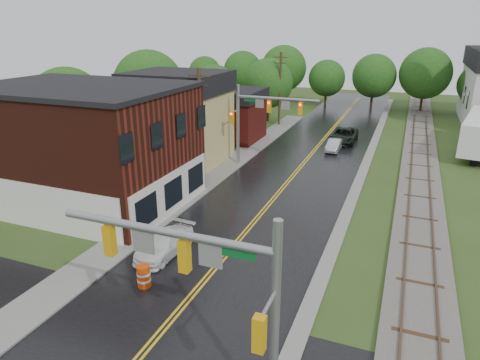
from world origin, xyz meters
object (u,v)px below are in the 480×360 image
Objects in this scene: brick_building at (83,145)px; tree_left_b at (150,88)px; tree_left_e at (269,84)px; sedan_silver at (334,145)px; tree_left_a at (69,108)px; suv_dark at (344,136)px; traffic_signal_near at (208,276)px; pickup_white at (165,244)px; semi_trailer at (480,131)px; tree_left_c at (215,91)px; utility_pole_b at (200,123)px; traffic_signal_far at (261,112)px; construction_barrel at (144,276)px; utility_pole_c at (280,88)px.

tree_left_b is at bearing 107.61° from brick_building.
sedan_silver is at bearing -46.45° from tree_left_e.
suv_dark is (22.08, 16.40, -4.34)m from tree_left_a.
suv_dark reaches higher than sedan_silver.
brick_building is 1.95× the size of traffic_signal_near.
tree_left_b is (-21.32, 29.90, 0.75)m from traffic_signal_near.
tree_left_a reaches higher than tree_left_e.
suv_dark is at bearing 17.68° from tree_left_b.
tree_left_e reaches higher than pickup_white.
tree_left_a is 0.71× the size of semi_trailer.
brick_building reaches higher than tree_left_c.
tree_left_b is at bearing 138.14° from utility_pole_b.
construction_barrel is at bearing -87.23° from traffic_signal_far.
tree_left_e is at bearing 134.41° from sedan_silver.
tree_left_b is at bearing 125.49° from traffic_signal_near.
sedan_silver is at bearing 55.18° from traffic_signal_far.
tree_left_c is (-17.32, 37.90, -0.46)m from traffic_signal_near.
utility_pole_b is 14.87m from tree_left_b.
pickup_white is at bearing -100.77° from sedan_silver.
semi_trailer is (22.05, -4.90, -2.47)m from utility_pole_c.
semi_trailer is at bearing -15.75° from tree_left_e.
tree_left_e is (-2.05, 1.90, 0.09)m from utility_pole_c.
tree_left_a is at bearing -179.55° from utility_pole_b.
suv_dark is at bearing -34.45° from tree_left_e.
traffic_signal_near is 1.32× the size of suv_dark.
sedan_silver is 27.97m from construction_barrel.
utility_pole_b is at bearing -68.51° from tree_left_c.
construction_barrel is at bearing -73.19° from pickup_white.
traffic_signal_near and traffic_signal_far have the same top height.
construction_barrel is at bearing -58.33° from tree_left_b.
tree_left_e reaches higher than sedan_silver.
traffic_signal_far is 15.21m from tree_left_b.
semi_trailer is at bearing 19.27° from sedan_silver.
semi_trailer is (13.40, 4.46, 1.67)m from sedan_silver.
brick_building is 15.03m from traffic_signal_far.
utility_pole_c reaches higher than suv_dark.
tree_left_a is at bearing -108.43° from tree_left_c.
tree_left_c is (-7.05, 17.90, -0.21)m from utility_pole_b.
tree_left_b is 2.26× the size of pickup_white.
brick_building is 1.17× the size of semi_trailer.
utility_pole_b is at bearing 117.19° from traffic_signal_near.
tree_left_e is (9.00, 14.00, -0.90)m from tree_left_b.
sedan_silver is (10.70, -11.25, -4.23)m from tree_left_e.
tree_left_b is 0.79× the size of semi_trailer.
suv_dark is at bearing 91.96° from traffic_signal_near.
utility_pole_b is at bearing 106.01° from construction_barrel.
utility_pole_b is 15.87m from sedan_silver.
traffic_signal_near is 2.06× the size of sedan_silver.
tree_left_b is 21.65m from suv_dark.
tree_left_a reaches higher than traffic_signal_near.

